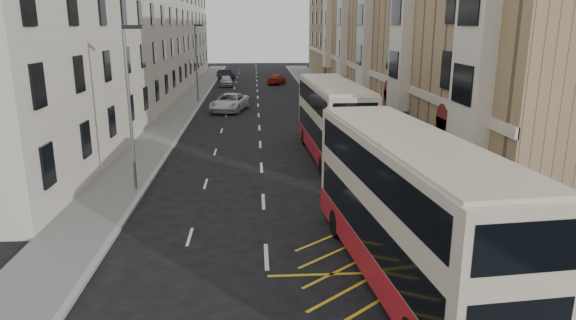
{
  "coord_description": "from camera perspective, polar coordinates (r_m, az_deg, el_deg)",
  "views": [
    {
      "loc": [
        -0.32,
        -13.12,
        8.18
      ],
      "look_at": [
        1.01,
        7.37,
        2.73
      ],
      "focal_mm": 32.0,
      "sensor_mm": 36.0,
      "label": 1
    }
  ],
  "objects": [
    {
      "name": "street_lamp_far",
      "position": [
        55.56,
        -10.12,
        10.99
      ],
      "size": [
        0.93,
        0.18,
        8.0
      ],
      "color": "slate",
      "rests_on": "pavement_left"
    },
    {
      "name": "pavement_left",
      "position": [
        44.46,
        -12.97,
        3.99
      ],
      "size": [
        3.0,
        120.0,
        0.15
      ],
      "primitive_type": "cube",
      "color": "slate",
      "rests_on": "ground"
    },
    {
      "name": "kerb_left",
      "position": [
        44.24,
        -11.05,
        4.04
      ],
      "size": [
        0.25,
        120.0,
        0.15
      ],
      "primitive_type": "cube",
      "color": "#979692",
      "rests_on": "ground"
    },
    {
      "name": "street_lamp_near",
      "position": [
        26.07,
        -17.16,
        6.4
      ],
      "size": [
        0.93,
        0.18,
        8.0
      ],
      "color": "slate",
      "rests_on": "pavement_left"
    },
    {
      "name": "car_red",
      "position": [
        73.03,
        -1.27,
        8.97
      ],
      "size": [
        3.06,
        4.99,
        1.35
      ],
      "primitive_type": "imported",
      "rotation": [
        0.0,
        0.0,
        2.87
      ],
      "color": "#A61D0E",
      "rests_on": "ground"
    },
    {
      "name": "kerb_right",
      "position": [
        44.33,
        4.56,
        4.29
      ],
      "size": [
        0.25,
        120.0,
        0.15
      ],
      "primitive_type": "cube",
      "color": "#979692",
      "rests_on": "ground"
    },
    {
      "name": "car_silver",
      "position": [
        70.85,
        -6.89,
        8.73
      ],
      "size": [
        1.93,
        4.33,
        1.45
      ],
      "primitive_type": "imported",
      "rotation": [
        0.0,
        0.0,
        0.05
      ],
      "color": "#ACAFB5",
      "rests_on": "ground"
    },
    {
      "name": "pedestrian_far",
      "position": [
        19.82,
        17.61,
        -7.13
      ],
      "size": [
        0.99,
        0.42,
        1.68
      ],
      "primitive_type": "imported",
      "rotation": [
        0.0,
        0.0,
        3.13
      ],
      "color": "black",
      "rests_on": "pavement_right"
    },
    {
      "name": "double_decker_front",
      "position": [
        16.76,
        13.07,
        -5.41
      ],
      "size": [
        3.93,
        12.43,
        4.88
      ],
      "rotation": [
        0.0,
        0.0,
        0.09
      ],
      "color": "beige",
      "rests_on": "ground"
    },
    {
      "name": "pedestrian_near",
      "position": [
        15.48,
        25.82,
        -14.72
      ],
      "size": [
        0.66,
        0.55,
        1.54
      ],
      "primitive_type": "imported",
      "rotation": [
        0.0,
        0.0,
        3.53
      ],
      "color": "black",
      "rests_on": "pavement_right"
    },
    {
      "name": "pedestrian_mid",
      "position": [
        16.64,
        26.46,
        -12.56
      ],
      "size": [
        0.9,
        0.77,
        1.6
      ],
      "primitive_type": "imported",
      "rotation": [
        0.0,
        0.0,
        0.23
      ],
      "color": "black",
      "rests_on": "pavement_right"
    },
    {
      "name": "pavement_right",
      "position": [
        44.65,
        7.11,
        4.3
      ],
      "size": [
        4.0,
        120.0,
        0.15
      ],
      "primitive_type": "cube",
      "color": "slate",
      "rests_on": "ground"
    },
    {
      "name": "guard_railing",
      "position": [
        21.28,
        14.6,
        -5.76
      ],
      "size": [
        0.06,
        6.56,
        1.01
      ],
      "color": "red",
      "rests_on": "pavement_right"
    },
    {
      "name": "terrace_left",
      "position": [
        60.09,
        -16.73,
        12.68
      ],
      "size": [
        9.18,
        79.0,
        13.25
      ],
      "color": "silver",
      "rests_on": "ground"
    },
    {
      "name": "car_dark",
      "position": [
        79.8,
        -6.96,
        9.41
      ],
      "size": [
        3.02,
        4.69,
        1.46
      ],
      "primitive_type": "imported",
      "rotation": [
        0.0,
        0.0,
        0.36
      ],
      "color": "black",
      "rests_on": "ground"
    },
    {
      "name": "white_van",
      "position": [
        50.31,
        -6.45,
        6.38
      ],
      "size": [
        4.16,
        6.48,
        1.66
      ],
      "primitive_type": "imported",
      "rotation": [
        0.0,
        0.0,
        -0.25
      ],
      "color": "silver",
      "rests_on": "ground"
    },
    {
      "name": "road_markings",
      "position": [
        58.69,
        -3.39,
        6.84
      ],
      "size": [
        10.0,
        110.0,
        0.01
      ],
      "primitive_type": null,
      "color": "silver",
      "rests_on": "ground"
    },
    {
      "name": "ground",
      "position": [
        15.46,
        -2.05,
        -17.08
      ],
      "size": [
        200.0,
        200.0,
        0.0
      ],
      "primitive_type": "plane",
      "color": "black",
      "rests_on": "ground"
    },
    {
      "name": "bus_shelter",
      "position": [
        16.54,
        28.57,
        -8.48
      ],
      "size": [
        1.65,
        4.25,
        2.7
      ],
      "color": "black",
      "rests_on": "pavement_right"
    },
    {
      "name": "double_decker_rear",
      "position": [
        32.03,
        4.96,
        4.45
      ],
      "size": [
        3.19,
        12.0,
        4.75
      ],
      "rotation": [
        0.0,
        0.0,
        0.04
      ],
      "color": "beige",
      "rests_on": "ground"
    },
    {
      "name": "terrace_right",
      "position": [
        60.44,
        11.2,
        13.98
      ],
      "size": [
        10.75,
        79.0,
        15.25
      ],
      "color": "#997A59",
      "rests_on": "ground"
    }
  ]
}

